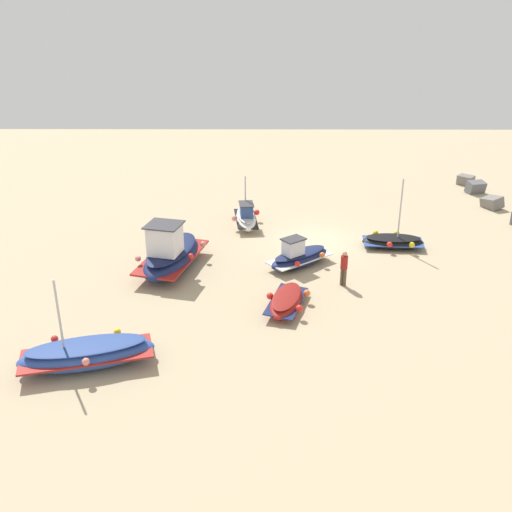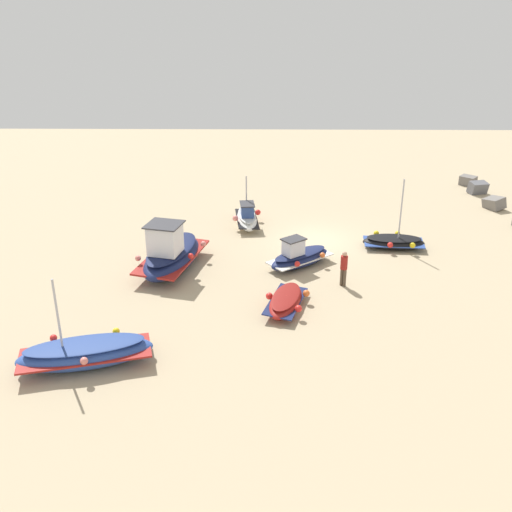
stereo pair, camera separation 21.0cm
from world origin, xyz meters
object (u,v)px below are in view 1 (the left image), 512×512
fishing_boat_5 (87,354)px  person_walking (344,266)px  fishing_boat_2 (246,217)px  fishing_boat_3 (299,257)px  fishing_boat_0 (171,254)px  fishing_boat_4 (287,301)px  fishing_boat_1 (393,241)px

fishing_boat_5 → person_walking: size_ratio=2.97×
fishing_boat_2 → fishing_boat_3: fishing_boat_2 is taller
fishing_boat_0 → fishing_boat_3: 6.20m
fishing_boat_4 → fishing_boat_2: bearing=-152.4°
fishing_boat_1 → person_walking: fishing_boat_1 is taller
fishing_boat_4 → fishing_boat_5: bearing=-42.8°
fishing_boat_4 → fishing_boat_3: bearing=-173.8°
fishing_boat_1 → fishing_boat_2: bearing=-18.3°
fishing_boat_1 → fishing_boat_2: 8.43m
fishing_boat_2 → person_walking: bearing=24.7°
fishing_boat_4 → fishing_boat_5: (4.28, -7.24, 0.16)m
person_walking → fishing_boat_0: bearing=-63.5°
fishing_boat_0 → fishing_boat_2: 6.96m
fishing_boat_3 → fishing_boat_0: bearing=-34.3°
fishing_boat_2 → fishing_boat_4: size_ratio=1.09×
fishing_boat_2 → fishing_boat_4: fishing_boat_2 is taller
fishing_boat_1 → fishing_boat_5: 17.06m
fishing_boat_1 → fishing_boat_3: (2.35, -5.07, 0.14)m
fishing_boat_2 → fishing_boat_5: 15.12m
person_walking → fishing_boat_3: bearing=-100.2°
fishing_boat_2 → fishing_boat_3: bearing=19.8°
fishing_boat_2 → fishing_boat_0: bearing=-35.9°
fishing_boat_3 → fishing_boat_2: bearing=-102.4°
fishing_boat_1 → fishing_boat_3: size_ratio=1.08×
fishing_boat_1 → person_walking: (4.47, -3.20, 0.63)m
fishing_boat_0 → fishing_boat_5: size_ratio=1.08×
fishing_boat_0 → fishing_boat_2: (-6.03, 3.46, -0.31)m
fishing_boat_1 → fishing_boat_0: bearing=18.2°
fishing_boat_1 → fishing_boat_3: bearing=29.1°
fishing_boat_4 → person_walking: bearing=145.8°
fishing_boat_2 → fishing_boat_4: (9.87, 1.92, -0.15)m
fishing_boat_4 → fishing_boat_5: size_ratio=0.66×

